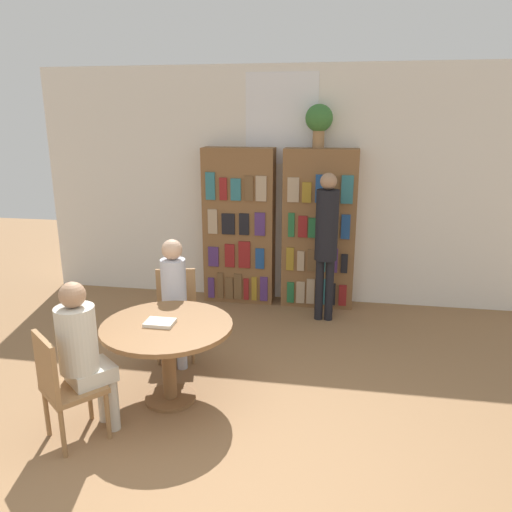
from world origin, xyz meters
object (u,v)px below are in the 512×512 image
(chair_left_side, at_px, (176,309))
(seated_reader_left, at_px, (174,295))
(chair_near_camera, at_px, (63,383))
(bookshelf_left, at_px, (239,227))
(bookshelf_right, at_px, (319,230))
(flower_vase, at_px, (319,120))
(reading_table, at_px, (168,338))
(seated_reader_right, at_px, (83,349))
(librarian_standing, at_px, (327,234))

(chair_left_side, bearing_deg, seated_reader_left, 90.00)
(chair_near_camera, relative_size, seated_reader_left, 0.71)
(seated_reader_left, bearing_deg, bookshelf_left, -112.65)
(bookshelf_right, relative_size, flower_vase, 3.88)
(reading_table, xyz_separation_m, chair_left_side, (-0.22, 0.86, -0.09))
(chair_near_camera, height_order, seated_reader_left, seated_reader_left)
(chair_near_camera, height_order, seated_reader_right, seated_reader_right)
(chair_left_side, bearing_deg, librarian_standing, -155.62)
(bookshelf_right, xyz_separation_m, flower_vase, (-0.04, 0.00, 1.33))
(bookshelf_right, height_order, chair_left_side, bookshelf_right)
(flower_vase, height_order, librarian_standing, flower_vase)
(flower_vase, relative_size, librarian_standing, 0.29)
(bookshelf_right, distance_m, seated_reader_left, 2.27)
(bookshelf_left, relative_size, librarian_standing, 1.13)
(bookshelf_right, distance_m, seated_reader_right, 3.47)
(bookshelf_right, distance_m, reading_table, 2.80)
(flower_vase, relative_size, seated_reader_left, 0.41)
(chair_near_camera, xyz_separation_m, seated_reader_left, (0.39, 1.37, 0.22))
(bookshelf_right, height_order, reading_table, bookshelf_right)
(bookshelf_left, relative_size, chair_left_side, 2.27)
(bookshelf_right, height_order, librarian_standing, bookshelf_right)
(seated_reader_left, height_order, seated_reader_right, seated_reader_left)
(chair_near_camera, relative_size, seated_reader_right, 0.71)
(chair_near_camera, bearing_deg, bookshelf_left, 118.03)
(bookshelf_left, xyz_separation_m, bookshelf_right, (1.03, -0.00, 0.00))
(reading_table, distance_m, seated_reader_left, 0.72)
(bookshelf_left, height_order, chair_near_camera, bookshelf_left)
(bookshelf_right, xyz_separation_m, chair_near_camera, (-1.70, -3.21, -0.51))
(seated_reader_left, bearing_deg, reading_table, 90.00)
(chair_near_camera, bearing_deg, seated_reader_right, 90.00)
(reading_table, bearing_deg, chair_left_side, 104.25)
(bookshelf_right, relative_size, chair_left_side, 2.27)
(chair_near_camera, height_order, chair_left_side, same)
(bookshelf_left, xyz_separation_m, chair_left_side, (-0.32, -1.67, -0.51))
(chair_left_side, height_order, seated_reader_right, seated_reader_right)
(reading_table, bearing_deg, seated_reader_right, -129.75)
(flower_vase, bearing_deg, reading_table, -113.12)
(chair_left_side, xyz_separation_m, seated_reader_left, (0.04, -0.18, 0.22))
(reading_table, xyz_separation_m, librarian_standing, (1.24, 2.03, 0.49))
(seated_reader_left, height_order, librarian_standing, librarian_standing)
(bookshelf_left, height_order, bookshelf_right, same)
(reading_table, distance_m, chair_left_side, 0.89)
(flower_vase, relative_size, reading_table, 0.47)
(bookshelf_left, bearing_deg, flower_vase, 0.27)
(bookshelf_right, xyz_separation_m, reading_table, (-1.13, -2.53, -0.42))
(bookshelf_right, bearing_deg, chair_near_camera, -117.82)
(bookshelf_left, bearing_deg, chair_left_side, -100.76)
(reading_table, relative_size, seated_reader_right, 0.89)
(chair_left_side, relative_size, seated_reader_right, 0.71)
(flower_vase, height_order, seated_reader_left, flower_vase)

